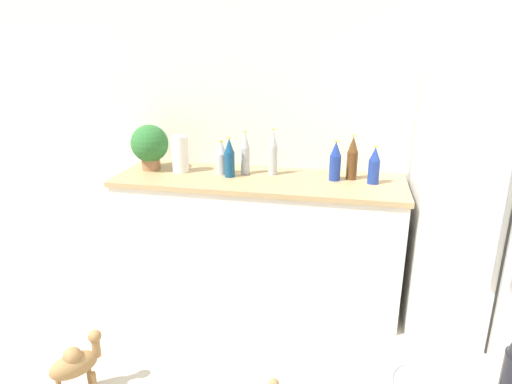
{
  "coord_description": "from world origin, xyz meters",
  "views": [
    {
      "loc": [
        0.25,
        -0.5,
        1.81
      ],
      "look_at": [
        -0.15,
        1.39,
        1.16
      ],
      "focal_mm": 32.0,
      "sensor_mm": 36.0,
      "label": 1
    }
  ],
  "objects_px": {
    "back_bottle_0": "(229,158)",
    "back_bottle_5": "(221,158)",
    "back_bottle_2": "(352,158)",
    "potted_plant": "(150,145)",
    "refrigerator": "(494,195)",
    "back_bottle_3": "(245,154)",
    "back_bottle_4": "(273,153)",
    "camel_figurine_second": "(76,363)",
    "back_bottle_6": "(374,166)",
    "paper_towel_roll": "(180,154)",
    "back_bottle_1": "(335,161)"
  },
  "relations": [
    {
      "from": "potted_plant",
      "to": "camel_figurine_second",
      "type": "xyz_separation_m",
      "value": [
        0.77,
        -2.13,
        -0.03
      ]
    },
    {
      "from": "refrigerator",
      "to": "back_bottle_4",
      "type": "height_order",
      "value": "refrigerator"
    },
    {
      "from": "refrigerator",
      "to": "back_bottle_3",
      "type": "relative_size",
      "value": 6.09
    },
    {
      "from": "potted_plant",
      "to": "back_bottle_2",
      "type": "height_order",
      "value": "potted_plant"
    },
    {
      "from": "back_bottle_0",
      "to": "back_bottle_1",
      "type": "relative_size",
      "value": 1.01
    },
    {
      "from": "back_bottle_5",
      "to": "camel_figurine_second",
      "type": "xyz_separation_m",
      "value": [
        0.24,
        -2.13,
        0.04
      ]
    },
    {
      "from": "potted_plant",
      "to": "back_bottle_6",
      "type": "height_order",
      "value": "potted_plant"
    },
    {
      "from": "refrigerator",
      "to": "back_bottle_6",
      "type": "xyz_separation_m",
      "value": [
        -0.71,
        0.09,
        0.12
      ]
    },
    {
      "from": "back_bottle_3",
      "to": "back_bottle_6",
      "type": "height_order",
      "value": "back_bottle_3"
    },
    {
      "from": "camel_figurine_second",
      "to": "back_bottle_2",
      "type": "bearing_deg",
      "value": 73.64
    },
    {
      "from": "back_bottle_5",
      "to": "refrigerator",
      "type": "bearing_deg",
      "value": -3.4
    },
    {
      "from": "back_bottle_4",
      "to": "back_bottle_0",
      "type": "bearing_deg",
      "value": -157.32
    },
    {
      "from": "back_bottle_3",
      "to": "camel_figurine_second",
      "type": "distance_m",
      "value": 2.17
    },
    {
      "from": "potted_plant",
      "to": "back_bottle_3",
      "type": "bearing_deg",
      "value": 2.61
    },
    {
      "from": "potted_plant",
      "to": "back_bottle_5",
      "type": "height_order",
      "value": "potted_plant"
    },
    {
      "from": "paper_towel_roll",
      "to": "back_bottle_0",
      "type": "height_order",
      "value": "back_bottle_0"
    },
    {
      "from": "back_bottle_2",
      "to": "back_bottle_6",
      "type": "relative_size",
      "value": 1.2
    },
    {
      "from": "potted_plant",
      "to": "back_bottle_3",
      "type": "xyz_separation_m",
      "value": [
        0.69,
        0.03,
        -0.04
      ]
    },
    {
      "from": "refrigerator",
      "to": "back_bottle_1",
      "type": "bearing_deg",
      "value": 173.27
    },
    {
      "from": "back_bottle_4",
      "to": "camel_figurine_second",
      "type": "height_order",
      "value": "back_bottle_4"
    },
    {
      "from": "potted_plant",
      "to": "back_bottle_6",
      "type": "distance_m",
      "value": 1.55
    },
    {
      "from": "back_bottle_2",
      "to": "back_bottle_4",
      "type": "distance_m",
      "value": 0.53
    },
    {
      "from": "back_bottle_2",
      "to": "back_bottle_3",
      "type": "bearing_deg",
      "value": -178.11
    },
    {
      "from": "back_bottle_2",
      "to": "potted_plant",
      "type": "bearing_deg",
      "value": -177.76
    },
    {
      "from": "back_bottle_0",
      "to": "back_bottle_5",
      "type": "distance_m",
      "value": 0.09
    },
    {
      "from": "refrigerator",
      "to": "back_bottle_3",
      "type": "bearing_deg",
      "value": 174.99
    },
    {
      "from": "paper_towel_roll",
      "to": "back_bottle_6",
      "type": "distance_m",
      "value": 1.32
    },
    {
      "from": "paper_towel_roll",
      "to": "back_bottle_5",
      "type": "distance_m",
      "value": 0.3
    },
    {
      "from": "back_bottle_5",
      "to": "back_bottle_1",
      "type": "bearing_deg",
      "value": 0.72
    },
    {
      "from": "back_bottle_5",
      "to": "paper_towel_roll",
      "type": "bearing_deg",
      "value": -178.02
    },
    {
      "from": "back_bottle_1",
      "to": "back_bottle_5",
      "type": "relative_size",
      "value": 1.14
    },
    {
      "from": "back_bottle_6",
      "to": "refrigerator",
      "type": "bearing_deg",
      "value": -7.3
    },
    {
      "from": "back_bottle_6",
      "to": "back_bottle_4",
      "type": "bearing_deg",
      "value": 173.87
    },
    {
      "from": "back_bottle_1",
      "to": "back_bottle_4",
      "type": "bearing_deg",
      "value": 173.26
    },
    {
      "from": "paper_towel_roll",
      "to": "back_bottle_0",
      "type": "xyz_separation_m",
      "value": [
        0.37,
        -0.05,
        0.0
      ]
    },
    {
      "from": "back_bottle_1",
      "to": "back_bottle_2",
      "type": "xyz_separation_m",
      "value": [
        0.11,
        0.05,
        0.01
      ]
    },
    {
      "from": "paper_towel_roll",
      "to": "back_bottle_4",
      "type": "distance_m",
      "value": 0.65
    },
    {
      "from": "refrigerator",
      "to": "back_bottle_2",
      "type": "height_order",
      "value": "refrigerator"
    },
    {
      "from": "potted_plant",
      "to": "back_bottle_1",
      "type": "distance_m",
      "value": 1.3
    },
    {
      "from": "back_bottle_2",
      "to": "camel_figurine_second",
      "type": "relative_size",
      "value": 1.79
    },
    {
      "from": "back_bottle_4",
      "to": "camel_figurine_second",
      "type": "relative_size",
      "value": 1.91
    },
    {
      "from": "back_bottle_2",
      "to": "back_bottle_4",
      "type": "xyz_separation_m",
      "value": [
        -0.53,
        0.0,
        0.01
      ]
    },
    {
      "from": "back_bottle_3",
      "to": "back_bottle_5",
      "type": "bearing_deg",
      "value": -167.76
    },
    {
      "from": "back_bottle_1",
      "to": "back_bottle_3",
      "type": "relative_size",
      "value": 0.9
    },
    {
      "from": "potted_plant",
      "to": "camel_figurine_second",
      "type": "height_order",
      "value": "potted_plant"
    },
    {
      "from": "back_bottle_2",
      "to": "back_bottle_6",
      "type": "distance_m",
      "value": 0.16
    },
    {
      "from": "back_bottle_0",
      "to": "back_bottle_2",
      "type": "height_order",
      "value": "back_bottle_2"
    },
    {
      "from": "back_bottle_0",
      "to": "back_bottle_4",
      "type": "bearing_deg",
      "value": 22.68
    },
    {
      "from": "back_bottle_2",
      "to": "back_bottle_5",
      "type": "height_order",
      "value": "back_bottle_2"
    },
    {
      "from": "back_bottle_0",
      "to": "back_bottle_5",
      "type": "relative_size",
      "value": 1.16
    }
  ]
}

